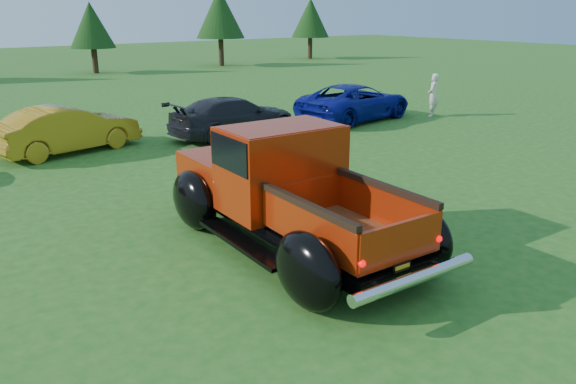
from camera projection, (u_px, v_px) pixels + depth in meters
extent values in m
plane|color=#245B1A|center=(318.00, 247.00, 9.82)|extent=(120.00, 120.00, 0.00)
cylinder|color=#332114|center=(95.00, 61.00, 35.92)|extent=(0.36, 0.36, 1.58)
cone|color=black|center=(91.00, 25.00, 35.24)|extent=(2.82, 2.82, 2.82)
cylinder|color=#332114|center=(221.00, 52.00, 40.55)|extent=(0.36, 0.36, 1.94)
cone|color=black|center=(220.00, 13.00, 39.70)|extent=(3.46, 3.46, 3.46)
cylinder|color=#332114|center=(310.00, 48.00, 46.41)|extent=(0.36, 0.36, 1.73)
cone|color=black|center=(310.00, 18.00, 45.66)|extent=(3.07, 3.07, 3.07)
cylinder|color=black|center=(314.00, 278.00, 7.72)|extent=(0.30, 0.91, 0.90)
cylinder|color=black|center=(412.00, 246.00, 8.75)|extent=(0.30, 0.91, 0.90)
cylinder|color=black|center=(199.00, 206.00, 10.54)|extent=(0.30, 0.91, 0.90)
cylinder|color=black|center=(283.00, 188.00, 11.57)|extent=(0.30, 0.91, 0.90)
cube|color=black|center=(294.00, 220.00, 9.67)|extent=(1.75, 5.33, 0.22)
cube|color=#A12308|center=(239.00, 170.00, 10.98)|extent=(1.96, 1.75, 0.70)
cube|color=silver|center=(219.00, 161.00, 11.66)|extent=(1.80, 0.13, 0.56)
cube|color=#A12308|center=(281.00, 168.00, 9.72)|extent=(2.04, 1.36, 1.46)
cube|color=black|center=(281.00, 146.00, 9.59)|extent=(2.08, 1.25, 0.56)
cube|color=#A12308|center=(281.00, 128.00, 9.50)|extent=(1.95, 1.24, 0.09)
cube|color=brown|center=(346.00, 236.00, 8.51)|extent=(1.59, 2.30, 0.06)
cube|color=#A12308|center=(306.00, 228.00, 8.01)|extent=(0.13, 2.25, 0.58)
cube|color=#A12308|center=(384.00, 208.00, 8.83)|extent=(0.13, 2.25, 0.58)
cube|color=#A12308|center=(303.00, 198.00, 9.30)|extent=(1.52, 0.11, 0.58)
cube|color=#A12308|center=(401.00, 242.00, 7.54)|extent=(1.52, 0.12, 0.58)
cube|color=black|center=(307.00, 205.00, 7.90)|extent=(0.18, 2.25, 0.10)
cube|color=black|center=(385.00, 187.00, 8.72)|extent=(0.18, 2.25, 0.10)
ellipsoid|color=black|center=(307.00, 271.00, 7.62)|extent=(0.56, 1.21, 0.99)
ellipsoid|color=black|center=(417.00, 237.00, 8.77)|extent=(0.56, 1.21, 0.99)
ellipsoid|color=black|center=(193.00, 200.00, 10.44)|extent=(0.56, 1.21, 0.99)
ellipsoid|color=black|center=(288.00, 181.00, 11.58)|extent=(0.56, 1.21, 0.99)
cube|color=black|center=(242.00, 242.00, 9.10)|extent=(0.44, 2.37, 0.07)
cube|color=black|center=(343.00, 216.00, 10.24)|extent=(0.44, 2.37, 0.07)
cylinder|color=silver|center=(414.00, 279.00, 7.45)|extent=(2.20, 0.25, 0.18)
cube|color=black|center=(402.00, 268.00, 7.62)|extent=(0.34, 0.03, 0.17)
cube|color=gold|center=(402.00, 269.00, 7.61)|extent=(0.27, 0.02, 0.11)
sphere|color=#CC0505|center=(362.00, 264.00, 7.16)|extent=(0.10, 0.10, 0.10)
sphere|color=#CC0505|center=(439.00, 239.00, 7.93)|extent=(0.10, 0.10, 0.10)
imported|color=#B07E17|center=(67.00, 129.00, 16.12)|extent=(4.28, 2.22, 1.34)
imported|color=black|center=(234.00, 117.00, 18.20)|extent=(4.48, 2.05, 1.27)
imported|color=navy|center=(355.00, 102.00, 20.84)|extent=(5.08, 2.91, 1.33)
imported|color=beige|center=(433.00, 95.00, 21.51)|extent=(0.71, 0.65, 1.63)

